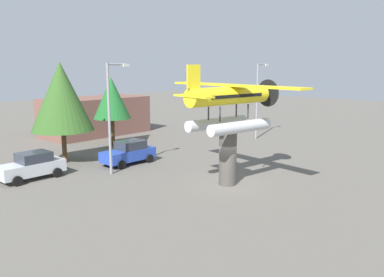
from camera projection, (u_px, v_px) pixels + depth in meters
ground_plane at (227, 184)px, 25.16m from camera, size 140.00×140.00×0.00m
display_pedestal at (228, 158)px, 24.85m from camera, size 1.10×1.10×3.43m
floatplane_monument at (230, 103)px, 24.33m from camera, size 7.08×10.45×4.00m
car_near_silver at (32, 166)px, 26.24m from camera, size 4.20×2.02×1.76m
car_mid_blue at (129, 152)px, 30.30m from camera, size 4.20×2.02×1.76m
streetlight_primary at (111, 110)px, 26.94m from camera, size 1.84×0.28×7.56m
streetlight_secondary at (258, 95)px, 40.22m from camera, size 1.84×0.28×7.60m
storefront_building at (95, 116)px, 43.25m from camera, size 11.03×5.46×4.00m
tree_east at (61, 97)px, 29.91m from camera, size 4.66×4.66×7.69m
tree_center_back at (112, 98)px, 36.34m from camera, size 3.39×3.39×6.36m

